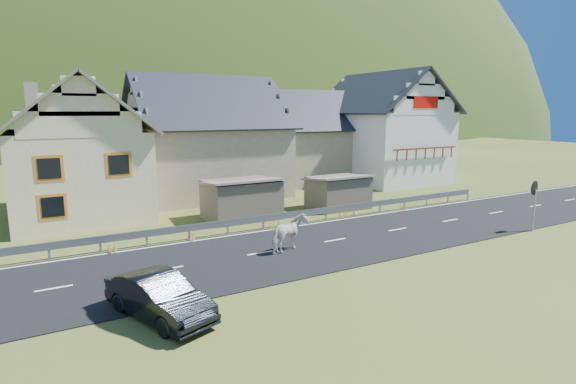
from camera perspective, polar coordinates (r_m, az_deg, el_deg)
ground at (r=21.73m, az=5.98°, el=-6.20°), size 160.00×160.00×0.00m
road at (r=21.72m, az=5.98°, el=-6.15°), size 60.00×7.00×0.04m
lane_markings at (r=21.72m, az=5.99°, el=-6.09°), size 60.00×6.60×0.01m
guardrail at (r=24.57m, az=1.01°, el=-2.86°), size 28.10×0.09×0.75m
shed_left at (r=26.02m, az=-5.96°, el=-0.96°), size 4.30×3.30×2.40m
shed_right at (r=28.81m, az=6.37°, el=-0.07°), size 3.80×2.90×2.20m
house_cream at (r=29.03m, az=-25.37°, el=5.76°), size 7.80×9.80×8.30m
house_stone_a at (r=33.84m, az=-10.36°, el=7.55°), size 10.80×9.80×8.90m
house_stone_b at (r=40.03m, az=2.41°, el=7.53°), size 9.80×8.80×8.10m
house_white at (r=41.18m, az=11.86°, el=8.55°), size 8.80×10.80×9.70m
mountain at (r=199.37m, az=-24.43°, el=1.81°), size 440.00×280.00×260.00m
horse at (r=19.78m, az=0.21°, el=-5.27°), size 1.51×2.08×1.60m
car at (r=14.31m, az=-16.05°, el=-12.66°), size 2.67×4.26×1.32m
traffic_mirror at (r=26.18m, az=28.79°, el=-0.27°), size 0.73×0.25×2.63m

